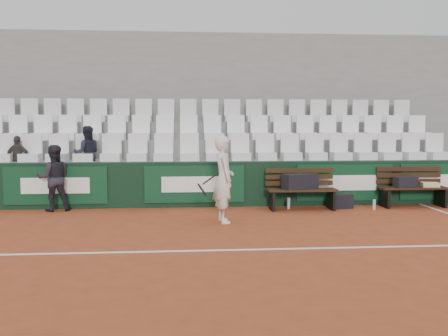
{
  "coord_description": "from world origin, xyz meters",
  "views": [
    {
      "loc": [
        -0.44,
        -7.13,
        1.84
      ],
      "look_at": [
        0.34,
        2.4,
        1.0
      ],
      "focal_mm": 40.0,
      "sensor_mm": 36.0,
      "label": 1
    }
  ],
  "objects_px": {
    "bench_left": "(302,199)",
    "sports_bag_ground": "(340,201)",
    "tennis_player": "(223,179)",
    "bench_right": "(413,197)",
    "spectator_c": "(87,134)",
    "spectator_b": "(17,139)",
    "water_bottle_far": "(374,205)",
    "sports_bag_right": "(405,182)",
    "water_bottle_near": "(289,203)",
    "sports_bag_left": "(300,181)",
    "ball_kid": "(54,178)"
  },
  "relations": [
    {
      "from": "bench_left",
      "to": "sports_bag_ground",
      "type": "distance_m",
      "value": 0.9
    },
    {
      "from": "bench_left",
      "to": "water_bottle_far",
      "type": "height_order",
      "value": "bench_left"
    },
    {
      "from": "spectator_b",
      "to": "sports_bag_ground",
      "type": "bearing_deg",
      "value": 179.47
    },
    {
      "from": "spectator_c",
      "to": "tennis_player",
      "type": "bearing_deg",
      "value": 128.45
    },
    {
      "from": "water_bottle_near",
      "to": "water_bottle_far",
      "type": "relative_size",
      "value": 1.08
    },
    {
      "from": "tennis_player",
      "to": "bench_left",
      "type": "bearing_deg",
      "value": 34.71
    },
    {
      "from": "water_bottle_near",
      "to": "sports_bag_ground",
      "type": "bearing_deg",
      "value": 0.3
    },
    {
      "from": "bench_left",
      "to": "sports_bag_left",
      "type": "distance_m",
      "value": 0.39
    },
    {
      "from": "bench_left",
      "to": "tennis_player",
      "type": "height_order",
      "value": "tennis_player"
    },
    {
      "from": "spectator_b",
      "to": "water_bottle_far",
      "type": "bearing_deg",
      "value": 178.01
    },
    {
      "from": "bench_right",
      "to": "sports_bag_right",
      "type": "relative_size",
      "value": 2.99
    },
    {
      "from": "tennis_player",
      "to": "ball_kid",
      "type": "distance_m",
      "value": 3.81
    },
    {
      "from": "bench_left",
      "to": "tennis_player",
      "type": "distance_m",
      "value": 2.27
    },
    {
      "from": "water_bottle_near",
      "to": "spectator_c",
      "type": "distance_m",
      "value": 4.84
    },
    {
      "from": "bench_left",
      "to": "bench_right",
      "type": "xyz_separation_m",
      "value": [
        2.56,
        0.15,
        0.0
      ]
    },
    {
      "from": "sports_bag_ground",
      "to": "water_bottle_near",
      "type": "height_order",
      "value": "sports_bag_ground"
    },
    {
      "from": "sports_bag_left",
      "to": "water_bottle_far",
      "type": "bearing_deg",
      "value": -7.4
    },
    {
      "from": "sports_bag_ground",
      "to": "bench_left",
      "type": "bearing_deg",
      "value": -171.32
    },
    {
      "from": "water_bottle_far",
      "to": "tennis_player",
      "type": "height_order",
      "value": "tennis_player"
    },
    {
      "from": "bench_left",
      "to": "sports_bag_ground",
      "type": "height_order",
      "value": "bench_left"
    },
    {
      "from": "sports_bag_right",
      "to": "ball_kid",
      "type": "height_order",
      "value": "ball_kid"
    },
    {
      "from": "sports_bag_left",
      "to": "ball_kid",
      "type": "xyz_separation_m",
      "value": [
        -5.25,
        0.23,
        0.09
      ]
    },
    {
      "from": "sports_bag_ground",
      "to": "tennis_player",
      "type": "relative_size",
      "value": 0.31
    },
    {
      "from": "sports_bag_left",
      "to": "spectator_b",
      "type": "xyz_separation_m",
      "value": [
        -6.25,
        1.1,
        0.91
      ]
    },
    {
      "from": "sports_bag_right",
      "to": "water_bottle_near",
      "type": "relative_size",
      "value": 2.04
    },
    {
      "from": "bench_left",
      "to": "spectator_c",
      "type": "distance_m",
      "value": 5.08
    },
    {
      "from": "sports_bag_left",
      "to": "tennis_player",
      "type": "distance_m",
      "value": 2.2
    },
    {
      "from": "sports_bag_left",
      "to": "sports_bag_ground",
      "type": "height_order",
      "value": "sports_bag_left"
    },
    {
      "from": "bench_right",
      "to": "spectator_c",
      "type": "distance_m",
      "value": 7.5
    },
    {
      "from": "bench_right",
      "to": "water_bottle_far",
      "type": "xyz_separation_m",
      "value": [
        -1.01,
        -0.31,
        -0.11
      ]
    },
    {
      "from": "sports_bag_right",
      "to": "spectator_c",
      "type": "distance_m",
      "value": 7.26
    },
    {
      "from": "sports_bag_left",
      "to": "sports_bag_ground",
      "type": "bearing_deg",
      "value": 5.74
    },
    {
      "from": "bench_left",
      "to": "spectator_b",
      "type": "xyz_separation_m",
      "value": [
        -6.28,
        1.14,
        1.29
      ]
    },
    {
      "from": "spectator_b",
      "to": "spectator_c",
      "type": "distance_m",
      "value": 1.54
    },
    {
      "from": "spectator_c",
      "to": "sports_bag_left",
      "type": "bearing_deg",
      "value": 154.35
    },
    {
      "from": "bench_left",
      "to": "spectator_c",
      "type": "bearing_deg",
      "value": 166.46
    },
    {
      "from": "bench_left",
      "to": "ball_kid",
      "type": "bearing_deg",
      "value": 177.04
    },
    {
      "from": "water_bottle_near",
      "to": "water_bottle_far",
      "type": "xyz_separation_m",
      "value": [
        1.81,
        -0.29,
        -0.01
      ]
    },
    {
      "from": "bench_left",
      "to": "sports_bag_right",
      "type": "height_order",
      "value": "sports_bag_right"
    },
    {
      "from": "ball_kid",
      "to": "sports_bag_ground",
      "type": "bearing_deg",
      "value": 163.81
    },
    {
      "from": "bench_left",
      "to": "water_bottle_far",
      "type": "relative_size",
      "value": 6.59
    },
    {
      "from": "bench_right",
      "to": "water_bottle_near",
      "type": "distance_m",
      "value": 2.82
    },
    {
      "from": "sports_bag_right",
      "to": "ball_kid",
      "type": "bearing_deg",
      "value": 178.8
    },
    {
      "from": "bench_right",
      "to": "spectator_c",
      "type": "relative_size",
      "value": 1.2
    },
    {
      "from": "ball_kid",
      "to": "sports_bag_left",
      "type": "bearing_deg",
      "value": 162.58
    },
    {
      "from": "ball_kid",
      "to": "spectator_b",
      "type": "relative_size",
      "value": 1.36
    },
    {
      "from": "sports_bag_left",
      "to": "sports_bag_ground",
      "type": "xyz_separation_m",
      "value": [
        0.92,
        0.09,
        -0.46
      ]
    },
    {
      "from": "sports_bag_left",
      "to": "ball_kid",
      "type": "relative_size",
      "value": 0.54
    },
    {
      "from": "water_bottle_near",
      "to": "spectator_b",
      "type": "xyz_separation_m",
      "value": [
        -6.03,
        1.01,
        1.39
      ]
    },
    {
      "from": "bench_left",
      "to": "bench_right",
      "type": "height_order",
      "value": "same"
    }
  ]
}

